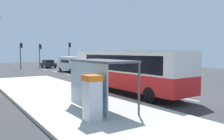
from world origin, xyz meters
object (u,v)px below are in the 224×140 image
object	(u,v)px
bus_shelter	(97,72)
traffic_light_far_side	(21,52)
sedan_near	(48,64)
recycling_bin_yellow	(99,88)
bus	(126,68)
white_van	(71,63)
ticket_machine	(92,97)
traffic_light_median	(40,52)
recycling_bin_orange	(94,86)
traffic_light_near_side	(70,51)

from	to	relation	value
bus_shelter	traffic_light_far_side	bearing A→B (deg)	84.15
sedan_near	recycling_bin_yellow	world-z (taller)	sedan_near
bus	sedan_near	world-z (taller)	bus
recycling_bin_yellow	sedan_near	bearing A→B (deg)	78.09
bus	sedan_near	bearing A→B (deg)	82.50
white_van	recycling_bin_yellow	bearing A→B (deg)	-107.96
ticket_machine	recycling_bin_yellow	distance (m)	6.12
traffic_light_far_side	bus_shelter	bearing A→B (deg)	-95.85
ticket_machine	traffic_light_far_side	xyz separation A→B (m)	(4.41, 33.90, 1.93)
recycling_bin_yellow	bus_shelter	size ratio (longest dim) A/B	0.24
traffic_light_median	bus	bearing A→B (deg)	-94.14
white_van	ticket_machine	distance (m)	26.69
ticket_machine	recycling_bin_orange	xyz separation A→B (m)	(3.31, 5.82, -0.52)
bus	recycling_bin_yellow	size ratio (longest dim) A/B	11.68
traffic_light_near_side	recycling_bin_yellow	bearing A→B (deg)	-109.12
traffic_light_near_side	white_van	bearing A→B (deg)	-111.84
recycling_bin_yellow	traffic_light_median	xyz separation A→B (m)	(4.61, 29.58, 2.36)
traffic_light_far_side	bus	bearing A→B (deg)	-87.22
sedan_near	bus_shelter	distance (m)	35.51
recycling_bin_yellow	recycling_bin_orange	distance (m)	0.70
white_van	traffic_light_median	world-z (taller)	traffic_light_median
recycling_bin_yellow	bus	bearing A→B (deg)	7.57
bus	traffic_light_median	world-z (taller)	traffic_light_median
bus_shelter	bus	bearing A→B (deg)	39.70
bus	traffic_light_median	bearing A→B (deg)	85.86
white_van	recycling_bin_yellow	xyz separation A→B (m)	(-6.40, -19.74, -0.69)
recycling_bin_orange	bus_shelter	bearing A→B (deg)	-117.39
traffic_light_far_side	bus_shelter	size ratio (longest dim) A/B	1.16
recycling_bin_orange	traffic_light_far_side	xyz separation A→B (m)	(1.10, 28.08, 2.45)
white_van	sedan_near	xyz separation A→B (m)	(0.10, 11.08, -0.55)
bus	traffic_light_near_side	world-z (taller)	traffic_light_near_side
ticket_machine	recycling_bin_yellow	world-z (taller)	ticket_machine
white_van	traffic_light_near_side	size ratio (longest dim) A/B	1.08
bus	bus_shelter	bearing A→B (deg)	-140.30
recycling_bin_yellow	traffic_light_far_side	distance (m)	28.91
recycling_bin_yellow	recycling_bin_orange	size ratio (longest dim) A/B	1.00
bus	traffic_light_median	xyz separation A→B (m)	(2.12, 29.25, 1.17)
sedan_near	recycling_bin_orange	bearing A→B (deg)	-102.18
ticket_machine	traffic_light_median	xyz separation A→B (m)	(7.91, 34.70, 1.85)
bus	recycling_bin_yellow	bearing A→B (deg)	-172.43
sedan_near	recycling_bin_orange	world-z (taller)	sedan_near
recycling_bin_yellow	traffic_light_near_side	bearing A→B (deg)	70.88
sedan_near	bus_shelter	world-z (taller)	bus_shelter
ticket_machine	traffic_light_near_side	xyz separation A→B (m)	(13.01, 33.10, 2.06)
bus_shelter	recycling_bin_yellow	bearing A→B (deg)	58.22
recycling_bin_orange	bus_shelter	size ratio (longest dim) A/B	0.24
ticket_machine	traffic_light_near_side	distance (m)	35.63
traffic_light_far_side	ticket_machine	bearing A→B (deg)	-97.41
recycling_bin_orange	bus_shelter	xyz separation A→B (m)	(-2.21, -4.27, 1.44)
bus_shelter	sedan_near	bearing A→B (deg)	75.79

